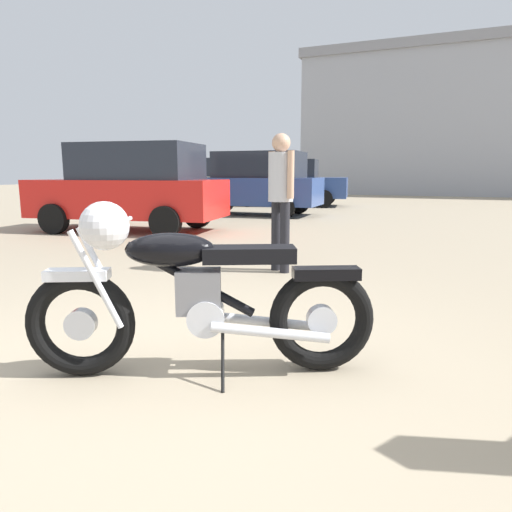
% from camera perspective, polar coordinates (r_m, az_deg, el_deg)
% --- Properties ---
extents(ground_plane, '(80.00, 80.00, 0.00)m').
position_cam_1_polar(ground_plane, '(2.97, -12.16, -13.94)').
color(ground_plane, gray).
extents(vintage_motorcycle, '(1.92, 1.11, 1.07)m').
position_cam_1_polar(vintage_motorcycle, '(2.76, -7.77, -4.81)').
color(vintage_motorcycle, black).
rests_on(vintage_motorcycle, ground_plane).
extents(bystander, '(0.40, 0.30, 1.66)m').
position_cam_1_polar(bystander, '(5.63, 3.06, 8.32)').
color(bystander, black).
rests_on(bystander, ground_plane).
extents(white_estate_far, '(3.99, 2.01, 1.78)m').
position_cam_1_polar(white_estate_far, '(13.43, -0.21, 8.99)').
color(white_estate_far, black).
rests_on(white_estate_far, ground_plane).
extents(blue_hatchback_right, '(4.77, 2.11, 1.74)m').
position_cam_1_polar(blue_hatchback_right, '(18.62, -7.57, 9.32)').
color(blue_hatchback_right, black).
rests_on(blue_hatchback_right, ground_plane).
extents(red_hatchback_near, '(4.44, 2.49, 1.67)m').
position_cam_1_polar(red_hatchback_near, '(17.24, 4.07, 8.97)').
color(red_hatchback_near, black).
rests_on(red_hatchback_near, ground_plane).
extents(silver_sedan_mid, '(4.11, 2.27, 1.78)m').
position_cam_1_polar(silver_sedan_mid, '(9.98, -15.05, 8.23)').
color(silver_sedan_mid, black).
rests_on(silver_sedan_mid, ground_plane).
extents(industrial_building, '(20.83, 13.85, 7.91)m').
position_cam_1_polar(industrial_building, '(32.78, 27.23, 13.95)').
color(industrial_building, '#9EA0A8').
rests_on(industrial_building, ground_plane).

